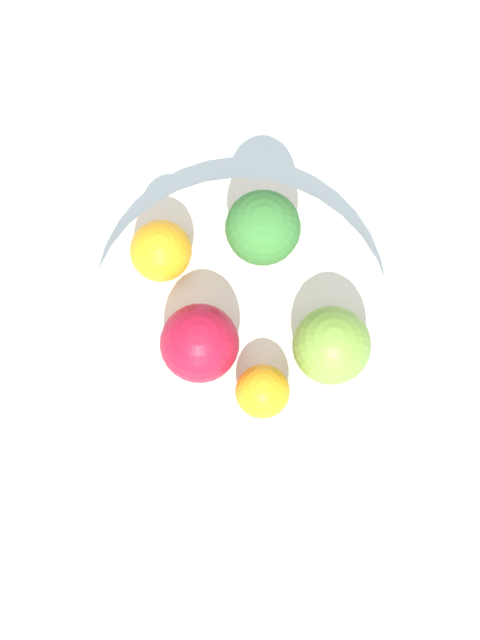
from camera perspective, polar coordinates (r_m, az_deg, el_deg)
The scene contains 8 objects.
ground_plane at distance 0.79m, azimuth 0.00°, elevation -1.02°, with size 6.00×6.00×0.00m, color gray.
table_surface at distance 0.78m, azimuth 0.00°, elevation -0.87°, with size 1.20×1.20×0.02m.
bowl at distance 0.76m, azimuth 0.00°, elevation -0.45°, with size 0.21×0.21×0.03m.
broccoli at distance 0.72m, azimuth 1.23°, elevation 4.90°, with size 0.05×0.05×0.06m.
apple_red at distance 0.71m, azimuth -2.34°, elevation -1.02°, with size 0.05×0.05×0.05m.
apple_green at distance 0.71m, azimuth 4.91°, elevation -1.36°, with size 0.05×0.05×0.05m.
orange_front at distance 0.73m, azimuth -4.24°, elevation 3.70°, with size 0.04×0.04×0.04m.
orange_back at distance 0.71m, azimuth 1.21°, elevation -3.83°, with size 0.04×0.04×0.04m.
Camera 1 is at (0.10, 0.13, 0.78)m, focal length 60.00 mm.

